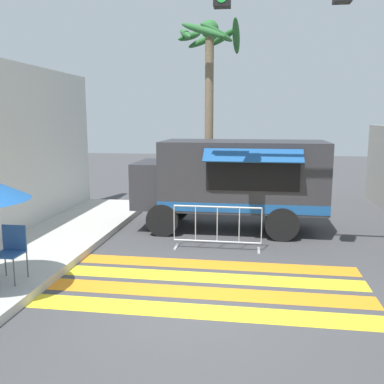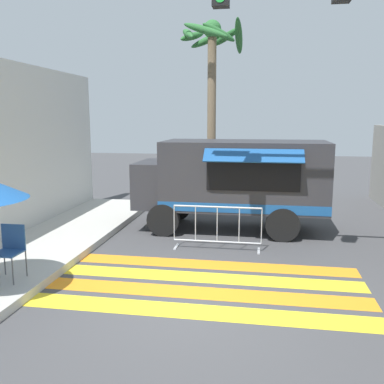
{
  "view_description": "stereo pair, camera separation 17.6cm",
  "coord_description": "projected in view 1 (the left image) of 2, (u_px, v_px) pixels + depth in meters",
  "views": [
    {
      "loc": [
        1.05,
        -6.78,
        3.12
      ],
      "look_at": [
        -0.45,
        3.14,
        1.37
      ],
      "focal_mm": 40.0,
      "sensor_mm": 36.0,
      "label": 1
    },
    {
      "loc": [
        1.22,
        -6.76,
        3.12
      ],
      "look_at": [
        -0.45,
        3.14,
        1.37
      ],
      "focal_mm": 40.0,
      "sensor_mm": 36.0,
      "label": 2
    }
  ],
  "objects": [
    {
      "name": "ground_plane",
      "position": [
        191.0,
        303.0,
        7.3
      ],
      "size": [
        60.0,
        60.0,
        0.0
      ],
      "primitive_type": "plane",
      "color": "#424244"
    },
    {
      "name": "folding_chair",
      "position": [
        11.0,
        247.0,
        7.84
      ],
      "size": [
        0.47,
        0.47,
        1.0
      ],
      "rotation": [
        0.0,
        0.0,
        -0.1
      ],
      "color": "#4C4C51",
      "rests_on": "sidewalk_left"
    },
    {
      "name": "food_truck",
      "position": [
        228.0,
        177.0,
        11.85
      ],
      "size": [
        5.2,
        2.48,
        2.5
      ],
      "color": "#2D2D33",
      "rests_on": "ground_plane"
    },
    {
      "name": "palm_tree",
      "position": [
        209.0,
        69.0,
        14.44
      ],
      "size": [
        2.17,
        2.13,
        6.33
      ],
      "color": "#7A664C",
      "rests_on": "ground_plane"
    },
    {
      "name": "crosswalk_painted",
      "position": [
        197.0,
        284.0,
        8.11
      ],
      "size": [
        6.4,
        2.84,
        0.01
      ],
      "color": "yellow",
      "rests_on": "ground_plane"
    },
    {
      "name": "barricade_front",
      "position": [
        217.0,
        228.0,
        10.2
      ],
      "size": [
        2.12,
        0.44,
        1.06
      ],
      "color": "#B7BABF",
      "rests_on": "ground_plane"
    },
    {
      "name": "traffic_signal_pole",
      "position": [
        346.0,
        30.0,
        7.86
      ],
      "size": [
        5.05,
        0.29,
        6.5
      ],
      "color": "#515456",
      "rests_on": "ground_plane"
    }
  ]
}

